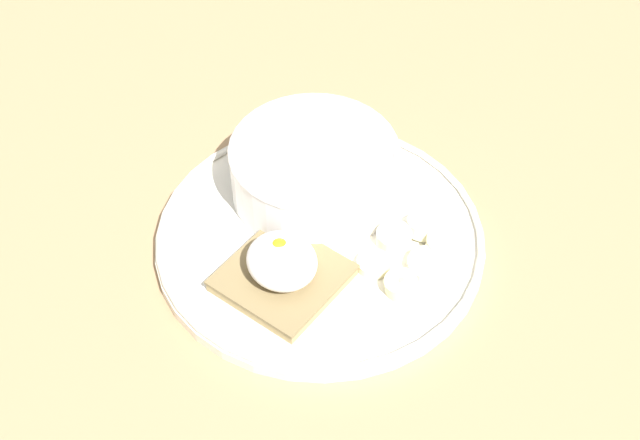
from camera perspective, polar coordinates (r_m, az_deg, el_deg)
ground_plane at (r=77.76cm, az=0.00°, el=-2.00°), size 120.00×120.00×2.00cm
plate at (r=76.40cm, az=0.00°, el=-1.12°), size 28.20×28.20×1.60cm
oatmeal_bowl at (r=77.93cm, az=-0.39°, el=3.30°), size 14.82×14.82×5.41cm
toast_slice at (r=72.52cm, az=-2.40°, el=-3.69°), size 11.30×11.30×1.16cm
poached_egg at (r=70.90cm, az=-2.46°, el=-2.58°), size 6.06×5.52×3.36cm
banana_slice_front at (r=75.43cm, az=4.75°, el=-1.15°), size 3.12×3.15×1.45cm
banana_slice_left at (r=75.46cm, az=7.92°, el=-1.54°), size 3.85×3.80×1.44cm
banana_slice_back at (r=73.74cm, az=3.45°, el=-2.83°), size 3.84×3.83×0.97cm
banana_slice_right at (r=74.00cm, az=6.94°, el=-2.87°), size 3.60×3.65×1.15cm
banana_slice_inner at (r=76.61cm, az=6.62°, el=-0.40°), size 4.07×4.12×1.55cm
banana_slice_outer at (r=72.20cm, az=5.20°, el=-4.15°), size 3.85×3.88×1.56cm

